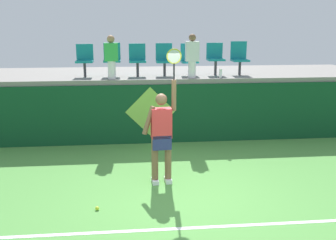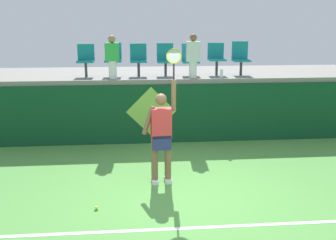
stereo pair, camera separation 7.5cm
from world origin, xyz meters
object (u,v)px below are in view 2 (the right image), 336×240
Objects in this scene: tennis_ball at (96,208)px; spectator_1 at (112,56)px; tennis_player at (161,133)px; stadium_chair_3 at (165,58)px; stadium_chair_6 at (241,57)px; stadium_chair_1 at (113,58)px; stadium_chair_2 at (138,58)px; stadium_chair_5 at (216,57)px; stadium_chair_0 at (86,58)px; stadium_chair_4 at (190,58)px; spectator_0 at (193,55)px; water_bottle at (222,74)px.

tennis_ball is 0.06× the size of spectator_1.
stadium_chair_3 is (0.36, 3.39, 1.11)m from tennis_player.
stadium_chair_1 is at bearing -179.93° from stadium_chair_6.
stadium_chair_2 is at bearing 34.36° from spectator_1.
stadium_chair_0 is at bearing 179.99° from stadium_chair_5.
spectator_1 reaches higher than stadium_chair_1.
stadium_chair_2 is 0.71m from stadium_chair_3.
stadium_chair_1 reaches higher than stadium_chair_0.
tennis_player is at bearing 42.17° from tennis_ball.
stadium_chair_1 is 1.02× the size of stadium_chair_3.
stadium_chair_5 is (2.91, 4.44, 2.10)m from tennis_ball.
stadium_chair_6 is at bearing 0.07° from stadium_chair_3.
stadium_chair_1 reaches higher than stadium_chair_4.
tennis_player is 3.32m from spectator_0.
spectator_0 is (2.05, -0.48, 0.09)m from stadium_chair_1.
stadium_chair_4 is 1.37m from stadium_chair_6.
stadium_chair_0 is 1.37m from stadium_chair_2.
stadium_chair_1 is at bearing 179.94° from stadium_chair_2.
water_bottle is 1.56m from stadium_chair_3.
stadium_chair_1 is 3.42m from stadium_chair_6.
stadium_chair_3 is 0.78× the size of spectator_1.
stadium_chair_0 is at bearing -179.90° from stadium_chair_3.
stadium_chair_0 is 3.47m from stadium_chair_5.
spectator_1 is at bearing 109.14° from tennis_player.
stadium_chair_6 is (0.67, 0.01, -0.00)m from stadium_chair_5.
stadium_chair_4 is 2.10m from spectator_1.
stadium_chair_5 is (3.47, -0.00, 0.01)m from stadium_chair_0.
stadium_chair_5 is (0.71, -0.01, 0.03)m from stadium_chair_4.
stadium_chair_1 is at bearing -179.94° from stadium_chair_4.
stadium_chair_0 is at bearing -179.91° from stadium_chair_4.
tennis_ball is 0.08× the size of stadium_chair_1.
spectator_0 reaches higher than tennis_player.
stadium_chair_2 is 0.76× the size of spectator_0.
stadium_chair_0 is at bearing 170.26° from spectator_0.
spectator_1 reaches higher than water_bottle.
stadium_chair_3 is 0.77× the size of spectator_0.
stadium_chair_6 is at bearing 19.26° from spectator_0.
stadium_chair_4 is (2.05, 0.00, -0.03)m from stadium_chair_1.
spectator_1 is (-2.05, -0.46, 0.11)m from stadium_chair_4.
spectator_1 reaches higher than stadium_chair_6.
spectator_0 is 2.05m from spectator_1.
spectator_1 is (-1.38, -0.46, 0.10)m from stadium_chair_3.
water_bottle is 0.21× the size of spectator_1.
stadium_chair_1 is at bearing 0.17° from stadium_chair_0.
stadium_chair_2 is at bearing 95.98° from tennis_player.
stadium_chair_0 is at bearing -179.91° from stadium_chair_6.
stadium_chair_3 is at bearing -179.93° from stadium_chair_6.
stadium_chair_6 is at bearing 43.45° from water_bottle.
stadium_chair_2 is 0.99× the size of stadium_chair_5.
tennis_ball is 0.06× the size of spectator_0.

